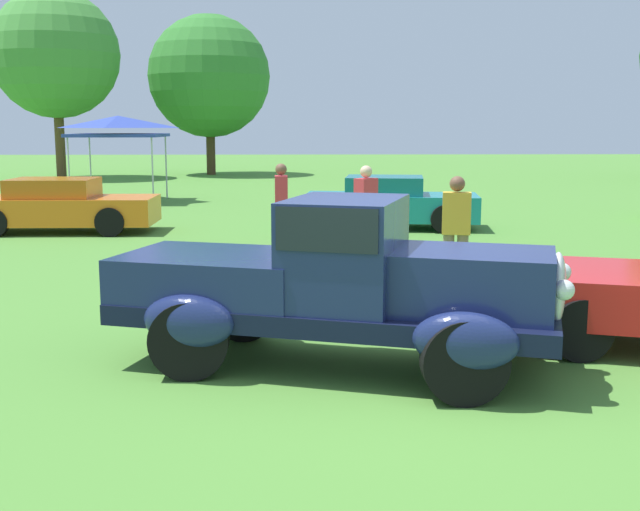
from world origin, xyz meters
TOP-DOWN VIEW (x-y plane):
  - ground_plane at (0.00, 0.00)m, footprint 120.00×120.00m
  - feature_pickup_truck at (-0.48, 0.38)m, footprint 4.58×2.76m
  - show_car_orange at (-6.24, 10.73)m, footprint 4.20×1.74m
  - show_car_teal at (1.31, 11.25)m, footprint 4.22×2.19m
  - spectator_near_truck at (-1.17, 7.76)m, footprint 0.25×0.41m
  - spectator_between_cars at (1.41, 3.92)m, footprint 0.44×0.31m
  - spectator_by_row at (0.38, 6.96)m, footprint 0.45×0.45m
  - canopy_tent_left_field at (-6.49, 18.06)m, footprint 2.78×2.78m
  - treeline_far_left at (-11.73, 29.57)m, footprint 5.72×5.72m
  - treeline_mid_left at (-5.14, 32.27)m, footprint 5.92×5.92m

SIDE VIEW (x-z plane):
  - ground_plane at x=0.00m, z-range 0.00..0.00m
  - show_car_teal at x=1.31m, z-range -0.01..1.21m
  - show_car_orange at x=-6.24m, z-range -0.01..1.21m
  - feature_pickup_truck at x=-0.48m, z-range 0.02..1.72m
  - spectator_near_truck at x=-1.17m, z-range 0.07..1.76m
  - spectator_between_cars at x=1.41m, z-range 0.07..1.76m
  - spectator_by_row at x=0.38m, z-range 0.07..1.76m
  - canopy_tent_left_field at x=-6.49m, z-range 1.07..3.78m
  - treeline_mid_left at x=-5.14m, z-range 0.90..8.64m
  - treeline_far_left at x=-11.73m, z-range 1.34..9.78m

